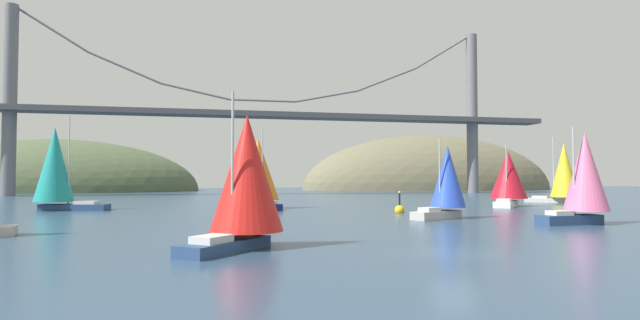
% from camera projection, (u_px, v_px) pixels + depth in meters
% --- Properties ---
extents(ground_plane, '(360.00, 360.00, 0.00)m').
position_uv_depth(ground_plane, '(455.00, 253.00, 25.79)').
color(ground_plane, '#2D4760').
extents(headland_left, '(79.35, 44.00, 30.02)m').
position_uv_depth(headland_left, '(57.00, 191.00, 145.90)').
color(headland_left, '#4C5B3D').
rests_on(headland_left, ground_plane).
extents(headland_right, '(86.44, 44.00, 36.22)m').
position_uv_depth(headland_right, '(429.00, 189.00, 170.39)').
color(headland_right, '#6B664C').
rests_on(headland_right, ground_plane).
extents(suspension_bridge, '(143.66, 6.00, 41.18)m').
position_uv_depth(suspension_bridge, '(263.00, 111.00, 119.25)').
color(suspension_bridge, slate).
rests_on(suspension_bridge, ground_plane).
extents(sailboat_teal_sail, '(9.17, 5.39, 11.36)m').
position_uv_depth(sailboat_teal_sail, '(56.00, 167.00, 60.12)').
color(sailboat_teal_sail, navy).
rests_on(sailboat_teal_sail, ground_plane).
extents(sailboat_crimson_sail, '(7.96, 8.35, 8.38)m').
position_uv_depth(sailboat_crimson_sail, '(508.00, 177.00, 68.81)').
color(sailboat_crimson_sail, white).
rests_on(sailboat_crimson_sail, ground_plane).
extents(sailboat_blue_spinnaker, '(6.69, 5.04, 7.58)m').
position_uv_depth(sailboat_blue_spinnaker, '(446.00, 180.00, 48.41)').
color(sailboat_blue_spinnaker, '#B7B2A8').
rests_on(sailboat_blue_spinnaker, ground_plane).
extents(sailboat_orange_sail, '(6.48, 9.14, 9.99)m').
position_uv_depth(sailboat_orange_sail, '(258.00, 171.00, 63.72)').
color(sailboat_orange_sail, '#191E4C').
rests_on(sailboat_orange_sail, ground_plane).
extents(sailboat_pink_spinnaker, '(6.51, 3.89, 8.10)m').
position_uv_depth(sailboat_pink_spinnaker, '(584.00, 176.00, 42.41)').
color(sailboat_pink_spinnaker, navy).
rests_on(sailboat_pink_spinnaker, ground_plane).
extents(sailboat_yellow_sail, '(7.07, 8.11, 10.21)m').
position_uv_depth(sailboat_yellow_sail, '(563.00, 172.00, 78.21)').
color(sailboat_yellow_sail, '#B7B2A8').
rests_on(sailboat_yellow_sail, ground_plane).
extents(sailboat_red_spinnaker, '(6.68, 7.22, 8.46)m').
position_uv_depth(sailboat_red_spinnaker, '(245.00, 177.00, 28.04)').
color(sailboat_red_spinnaker, navy).
rests_on(sailboat_red_spinnaker, ground_plane).
extents(channel_buoy, '(1.10, 1.10, 2.64)m').
position_uv_depth(channel_buoy, '(400.00, 210.00, 55.79)').
color(channel_buoy, gold).
rests_on(channel_buoy, ground_plane).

